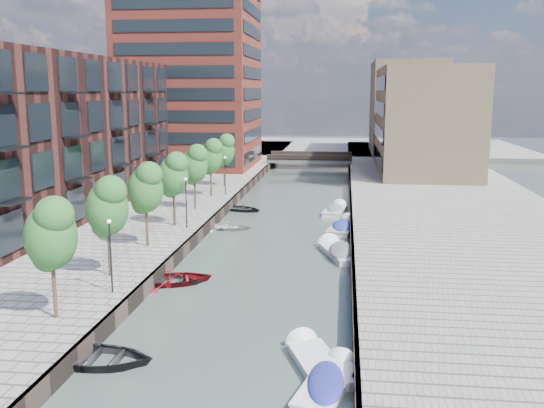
% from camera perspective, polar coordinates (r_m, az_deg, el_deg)
% --- Properties ---
extents(water, '(300.00, 300.00, 0.00)m').
position_cam_1_polar(water, '(64.08, 1.93, -0.13)').
color(water, '#38473F').
rests_on(water, ground).
extents(quay_right, '(20.00, 140.00, 1.00)m').
position_cam_1_polar(quay_right, '(64.63, 16.21, -0.01)').
color(quay_right, gray).
rests_on(quay_right, ground).
extents(quay_wall_left, '(0.25, 140.00, 1.00)m').
position_cam_1_polar(quay_wall_left, '(64.79, -3.45, 0.43)').
color(quay_wall_left, '#332823').
rests_on(quay_wall_left, ground).
extents(quay_wall_right, '(0.25, 140.00, 1.00)m').
position_cam_1_polar(quay_wall_right, '(63.76, 7.40, 0.19)').
color(quay_wall_right, '#332823').
rests_on(quay_wall_right, ground).
extents(far_closure, '(80.00, 40.00, 1.00)m').
position_cam_1_polar(far_closure, '(123.37, 4.37, 5.28)').
color(far_closure, gray).
rests_on(far_closure, ground).
extents(apartment_block, '(8.00, 38.00, 14.00)m').
position_cam_1_polar(apartment_block, '(58.65, -18.91, 6.19)').
color(apartment_block, black).
rests_on(apartment_block, quay_left).
extents(tower, '(18.00, 18.00, 30.00)m').
position_cam_1_polar(tower, '(90.62, -7.63, 13.10)').
color(tower, maroon).
rests_on(tower, quay_left).
extents(tan_block_near, '(12.00, 25.00, 14.00)m').
position_cam_1_polar(tan_block_near, '(85.47, 14.13, 7.66)').
color(tan_block_near, tan).
rests_on(tan_block_near, quay_right).
extents(tan_block_far, '(12.00, 20.00, 16.00)m').
position_cam_1_polar(tan_block_far, '(111.26, 12.50, 8.87)').
color(tan_block_far, tan).
rests_on(tan_block_far, quay_right).
extents(bridge, '(13.00, 6.00, 1.30)m').
position_cam_1_polar(bridge, '(95.46, 3.61, 4.26)').
color(bridge, gray).
rests_on(bridge, ground).
extents(tree_0, '(2.50, 2.50, 5.95)m').
position_cam_1_polar(tree_0, '(30.85, -20.13, -2.50)').
color(tree_0, '#382619').
rests_on(tree_0, quay_left).
extents(tree_1, '(2.50, 2.50, 5.95)m').
position_cam_1_polar(tree_1, '(37.08, -15.27, -0.09)').
color(tree_1, '#382619').
rests_on(tree_1, quay_left).
extents(tree_2, '(2.50, 2.50, 5.95)m').
position_cam_1_polar(tree_2, '(43.54, -11.83, 1.61)').
color(tree_2, '#382619').
rests_on(tree_2, quay_left).
extents(tree_3, '(2.50, 2.50, 5.95)m').
position_cam_1_polar(tree_3, '(50.15, -9.29, 2.87)').
color(tree_3, '#382619').
rests_on(tree_3, quay_left).
extents(tree_4, '(2.50, 2.50, 5.95)m').
position_cam_1_polar(tree_4, '(56.85, -7.34, 3.82)').
color(tree_4, '#382619').
rests_on(tree_4, quay_left).
extents(tree_5, '(2.50, 2.50, 5.95)m').
position_cam_1_polar(tree_5, '(63.61, -5.80, 4.58)').
color(tree_5, '#382619').
rests_on(tree_5, quay_left).
extents(tree_6, '(2.50, 2.50, 5.95)m').
position_cam_1_polar(tree_6, '(70.42, -4.55, 5.18)').
color(tree_6, '#382619').
rests_on(tree_6, quay_left).
extents(lamp_0, '(0.24, 0.24, 4.12)m').
position_cam_1_polar(lamp_0, '(34.26, -14.98, -4.02)').
color(lamp_0, black).
rests_on(lamp_0, quay_left).
extents(lamp_1, '(0.24, 0.24, 4.12)m').
position_cam_1_polar(lamp_1, '(49.12, -8.09, 0.62)').
color(lamp_1, black).
rests_on(lamp_1, quay_left).
extents(lamp_2, '(0.24, 0.24, 4.12)m').
position_cam_1_polar(lamp_2, '(64.53, -4.44, 3.08)').
color(lamp_2, black).
rests_on(lamp_2, quay_left).
extents(sloop_0, '(4.27, 3.24, 0.83)m').
position_cam_1_polar(sloop_0, '(39.06, -9.60, -7.36)').
color(sloop_0, black).
rests_on(sloop_0, ground).
extents(sloop_1, '(5.12, 3.67, 1.06)m').
position_cam_1_polar(sloop_1, '(28.92, -16.08, -14.25)').
color(sloop_1, black).
rests_on(sloop_1, ground).
extents(sloop_2, '(5.77, 4.97, 1.00)m').
position_cam_1_polar(sloop_2, '(38.99, -9.17, -7.38)').
color(sloop_2, maroon).
rests_on(sloop_2, ground).
extents(sloop_3, '(4.30, 3.17, 0.86)m').
position_cam_1_polar(sloop_3, '(53.21, -4.20, -2.39)').
color(sloop_3, '#B6B6B4').
rests_on(sloop_3, ground).
extents(sloop_4, '(5.07, 4.43, 0.88)m').
position_cam_1_polar(sloop_4, '(61.33, -2.87, -0.63)').
color(sloop_4, black).
rests_on(sloop_4, ground).
extents(motorboat_0, '(2.75, 4.95, 1.57)m').
position_cam_1_polar(motorboat_0, '(25.98, 5.36, -16.38)').
color(motorboat_0, white).
rests_on(motorboat_0, ground).
extents(motorboat_1, '(3.69, 6.05, 1.91)m').
position_cam_1_polar(motorboat_1, '(45.16, 6.31, -4.49)').
color(motorboat_1, white).
rests_on(motorboat_1, ground).
extents(motorboat_2, '(3.28, 5.16, 1.63)m').
position_cam_1_polar(motorboat_2, '(27.97, 3.96, -14.51)').
color(motorboat_2, white).
rests_on(motorboat_2, ground).
extents(motorboat_3, '(2.85, 5.80, 1.85)m').
position_cam_1_polar(motorboat_3, '(53.21, 6.72, -2.18)').
color(motorboat_3, '#B1B0AE').
rests_on(motorboat_3, ground).
extents(motorboat_4, '(2.53, 5.40, 1.73)m').
position_cam_1_polar(motorboat_4, '(60.78, 6.01, -0.57)').
color(motorboat_4, silver).
rests_on(motorboat_4, ground).
extents(car, '(2.19, 3.68, 1.18)m').
position_cam_1_polar(car, '(87.66, 10.92, 3.65)').
color(car, '#95969A').
rests_on(car, quay_right).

